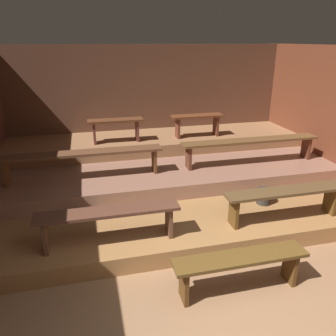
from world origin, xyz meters
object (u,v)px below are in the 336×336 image
bench_lower_right (285,196)px  bench_lower_left (109,217)px  bench_middle_left (83,156)px  bench_upper_left (116,125)px  bench_floor_center (240,264)px  bench_middle_right (251,143)px  bench_upper_right (197,121)px  pail_lower (264,196)px

bench_lower_right → bench_lower_left: bearing=180.0°
bench_middle_left → bench_upper_left: size_ratio=2.42×
bench_floor_center → bench_middle_right: (1.42, 2.64, 0.53)m
bench_middle_left → bench_lower_right: bearing=-31.0°
bench_middle_right → bench_lower_left: bearing=-149.0°
bench_middle_right → bench_lower_right: bearing=-99.6°
bench_upper_left → bench_lower_left: bearing=-97.7°
bench_lower_left → bench_upper_right: 3.59m
bench_floor_center → pail_lower: bearing=53.0°
bench_lower_right → bench_middle_right: 1.72m
bench_middle_right → pail_lower: size_ratio=10.43×
bench_lower_right → bench_upper_left: bearing=126.6°
bench_floor_center → bench_upper_left: bench_upper_left is taller
bench_lower_left → bench_middle_right: 3.27m
bench_upper_left → bench_floor_center: bearing=-75.5°
bench_lower_left → bench_upper_right: (2.12, 2.86, 0.48)m
pail_lower → bench_floor_center: bearing=-127.0°
bench_middle_right → bench_upper_left: 2.69m
bench_middle_right → bench_upper_left: bench_upper_left is taller
bench_lower_left → bench_upper_left: (0.39, 2.86, 0.48)m
bench_upper_right → bench_lower_right: bearing=-82.3°
bench_lower_left → bench_middle_right: bench_middle_right is taller
bench_lower_left → bench_middle_left: bench_middle_left is taller
bench_middle_left → bench_middle_right: size_ratio=1.00×
bench_lower_left → bench_lower_right: 2.51m
bench_upper_right → pail_lower: bench_upper_right is taller
bench_floor_center → bench_upper_right: bearing=78.9°
bench_upper_left → bench_middle_left: bearing=-119.6°
bench_lower_right → bench_middle_right: (0.28, 1.68, 0.27)m
bench_lower_left → bench_lower_right: (2.51, 0.00, 0.00)m
bench_middle_right → bench_upper_right: (-0.67, 1.18, 0.21)m
bench_middle_left → bench_middle_right: bearing=0.0°
bench_lower_left → bench_middle_left: (-0.28, 1.68, 0.27)m
bench_lower_right → bench_upper_left: bench_upper_left is taller
bench_middle_left → bench_upper_left: (0.67, 1.18, 0.21)m
bench_lower_left → pail_lower: (2.49, 0.52, -0.25)m
bench_middle_right → bench_floor_center: bearing=-118.3°
bench_upper_right → pail_lower: size_ratio=4.31×
bench_floor_center → bench_lower_left: bearing=145.1°
bench_lower_right → bench_middle_left: (-2.79, 1.68, 0.27)m
bench_upper_left → pail_lower: 3.23m
bench_middle_left → bench_upper_left: 1.37m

